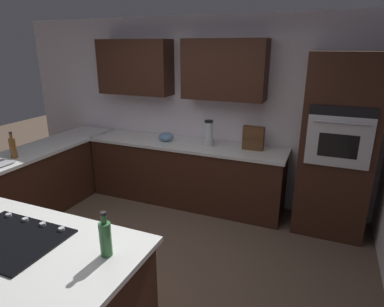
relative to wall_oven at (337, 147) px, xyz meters
The scene contains 15 objects.
ground_plane 2.74m from the wall_oven, 42.84° to the left, with size 14.00×14.00×0.00m, color brown.
wall_back 1.99m from the wall_oven, ahead, with size 6.00×0.44×2.60m.
lower_cabinets_back 2.05m from the wall_oven, ahead, with size 2.80×0.60×0.86m, color #381E14.
countertop_back 1.96m from the wall_oven, ahead, with size 2.84×0.64×0.04m, color silver.
lower_cabinets_side 3.90m from the wall_oven, 17.62° to the left, with size 0.60×2.90×0.86m, color #381E14.
countertop_side 3.86m from the wall_oven, 17.62° to the left, with size 0.64×2.94×0.04m, color silver.
island_base 3.48m from the wall_oven, 51.65° to the left, with size 1.90×0.84×0.86m, color #381E14.
island_top 3.43m from the wall_oven, 51.65° to the left, with size 1.98×0.92×0.04m, color silver.
wall_oven is the anchor object (origin of this frame).
cooktop 3.42m from the wall_oven, 51.59° to the left, with size 0.76×0.56×0.03m.
blender 1.60m from the wall_oven, ahead, with size 0.15×0.15×0.35m.
mixing_bowl 2.25m from the wall_oven, ahead, with size 0.22×0.22×0.12m, color #668CB2.
spice_rack 1.00m from the wall_oven, ahead, with size 0.27×0.11×0.31m.
dish_soap_bottle 3.87m from the wall_oven, 20.77° to the left, with size 0.08×0.08×0.32m.
second_bottle 2.90m from the wall_oven, 61.71° to the left, with size 0.08×0.08×0.31m.
Camera 1 is at (-1.69, 2.30, 2.20)m, focal length 30.48 mm.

